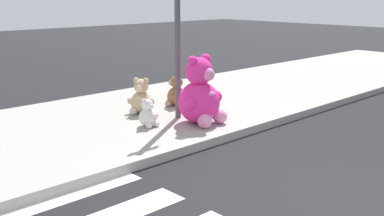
{
  "coord_description": "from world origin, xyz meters",
  "views": [
    {
      "loc": [
        -4.77,
        -2.11,
        2.51
      ],
      "look_at": [
        0.62,
        3.6,
        0.55
      ],
      "focal_mm": 43.0,
      "sensor_mm": 36.0,
      "label": 1
    }
  ],
  "objects_px": {
    "sign_pole": "(178,30)",
    "plush_white": "(148,115)",
    "plush_brown": "(176,93)",
    "plush_pink_large": "(201,96)",
    "plush_tan": "(141,99)"
  },
  "relations": [
    {
      "from": "plush_pink_large",
      "to": "plush_brown",
      "type": "xyz_separation_m",
      "value": [
        0.58,
        1.36,
        -0.24
      ]
    },
    {
      "from": "plush_white",
      "to": "plush_brown",
      "type": "bearing_deg",
      "value": 31.12
    },
    {
      "from": "sign_pole",
      "to": "plush_white",
      "type": "distance_m",
      "value": 1.7
    },
    {
      "from": "plush_white",
      "to": "sign_pole",
      "type": "bearing_deg",
      "value": 6.57
    },
    {
      "from": "plush_pink_large",
      "to": "plush_white",
      "type": "height_order",
      "value": "plush_pink_large"
    },
    {
      "from": "plush_tan",
      "to": "plush_white",
      "type": "distance_m",
      "value": 0.98
    },
    {
      "from": "plush_tan",
      "to": "plush_brown",
      "type": "bearing_deg",
      "value": 0.7
    },
    {
      "from": "plush_pink_large",
      "to": "plush_brown",
      "type": "height_order",
      "value": "plush_pink_large"
    },
    {
      "from": "plush_pink_large",
      "to": "plush_tan",
      "type": "xyz_separation_m",
      "value": [
        -0.36,
        1.34,
        -0.22
      ]
    },
    {
      "from": "plush_tan",
      "to": "plush_white",
      "type": "bearing_deg",
      "value": -119.85
    },
    {
      "from": "sign_pole",
      "to": "plush_brown",
      "type": "bearing_deg",
      "value": 51.32
    },
    {
      "from": "sign_pole",
      "to": "plush_tan",
      "type": "bearing_deg",
      "value": 113.23
    },
    {
      "from": "plush_tan",
      "to": "plush_white",
      "type": "xyz_separation_m",
      "value": [
        -0.49,
        -0.85,
        -0.08
      ]
    },
    {
      "from": "plush_pink_large",
      "to": "plush_brown",
      "type": "distance_m",
      "value": 1.49
    },
    {
      "from": "sign_pole",
      "to": "plush_tan",
      "type": "height_order",
      "value": "sign_pole"
    }
  ]
}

